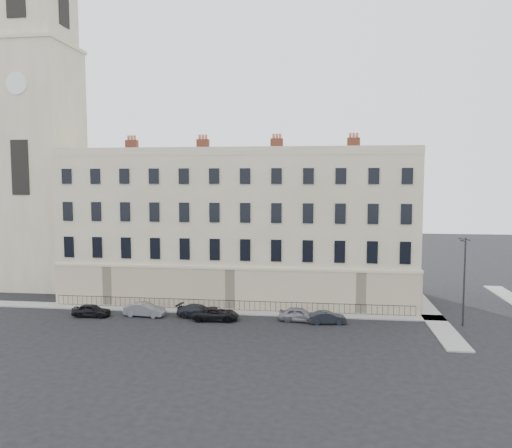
# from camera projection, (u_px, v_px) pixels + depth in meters

# --- Properties ---
(ground) EXTENTS (160.00, 160.00, 0.00)m
(ground) POSITION_uv_depth(u_px,v_px,m) (288.00, 330.00, 42.13)
(ground) COLOR black
(ground) RESTS_ON ground
(terrace) EXTENTS (36.22, 12.22, 17.00)m
(terrace) POSITION_uv_depth(u_px,v_px,m) (240.00, 227.00, 54.04)
(terrace) COLOR #BFB38E
(terrace) RESTS_ON ground
(church_tower) EXTENTS (8.00, 8.13, 44.00)m
(church_tower) POSITION_uv_depth(u_px,v_px,m) (39.00, 128.00, 58.06)
(church_tower) COLOR #BFB38E
(church_tower) RESTS_ON ground
(pavement_terrace) EXTENTS (48.00, 2.00, 0.12)m
(pavement_terrace) POSITION_uv_depth(u_px,v_px,m) (188.00, 310.00, 48.32)
(pavement_terrace) COLOR gray
(pavement_terrace) RESTS_ON ground
(pavement_east_return) EXTENTS (2.00, 24.00, 0.12)m
(pavement_east_return) POSITION_uv_depth(u_px,v_px,m) (427.00, 310.00, 48.40)
(pavement_east_return) COLOR gray
(pavement_east_return) RESTS_ON ground
(railings) EXTENTS (35.00, 0.04, 0.96)m
(railings) POSITION_uv_depth(u_px,v_px,m) (229.00, 305.00, 48.17)
(railings) COLOR black
(railings) RESTS_ON ground
(car_a) EXTENTS (3.54, 1.52, 1.19)m
(car_a) POSITION_uv_depth(u_px,v_px,m) (91.00, 310.00, 46.16)
(car_a) COLOR black
(car_a) RESTS_ON ground
(car_b) EXTENTS (3.90, 1.60, 1.26)m
(car_b) POSITION_uv_depth(u_px,v_px,m) (145.00, 310.00, 46.30)
(car_b) COLOR slate
(car_b) RESTS_ON ground
(car_c) EXTENTS (4.32, 2.34, 1.19)m
(car_c) POSITION_uv_depth(u_px,v_px,m) (199.00, 311.00, 45.82)
(car_c) COLOR black
(car_c) RESTS_ON ground
(car_d) EXTENTS (4.31, 2.22, 1.16)m
(car_d) POSITION_uv_depth(u_px,v_px,m) (216.00, 314.00, 44.99)
(car_d) COLOR black
(car_d) RESTS_ON ground
(car_e) EXTENTS (3.78, 1.75, 1.25)m
(car_e) POSITION_uv_depth(u_px,v_px,m) (299.00, 314.00, 44.64)
(car_e) COLOR slate
(car_e) RESTS_ON ground
(car_f) EXTENTS (3.42, 1.63, 1.08)m
(car_f) POSITION_uv_depth(u_px,v_px,m) (327.00, 318.00, 43.92)
(car_f) COLOR black
(car_f) RESTS_ON ground
(streetlamp) EXTENTS (0.82, 1.57, 7.75)m
(streetlamp) POSITION_uv_depth(u_px,v_px,m) (464.00, 277.00, 42.79)
(streetlamp) COLOR #28282C
(streetlamp) RESTS_ON ground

